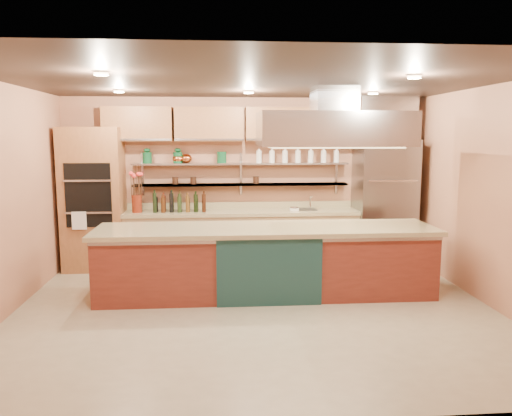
{
  "coord_description": "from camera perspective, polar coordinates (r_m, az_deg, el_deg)",
  "views": [
    {
      "loc": [
        -0.48,
        -5.99,
        2.17
      ],
      "look_at": [
        0.09,
        1.0,
        1.15
      ],
      "focal_mm": 35.0,
      "sensor_mm": 36.0,
      "label": 1
    }
  ],
  "objects": [
    {
      "name": "copper_kettle",
      "position": [
        8.38,
        -7.97,
        5.63
      ],
      "size": [
        0.2,
        0.2,
        0.15
      ],
      "primitive_type": "ellipsoid",
      "rotation": [
        0.0,
        0.0,
        -0.06
      ],
      "color": "#B75A2A",
      "rests_on": "wall_shelf_upper"
    },
    {
      "name": "wall_shelf_lower",
      "position": [
        8.41,
        -1.7,
        2.7
      ],
      "size": [
        3.6,
        0.26,
        0.03
      ],
      "primitive_type": "cube",
      "color": "#A6A9AD",
      "rests_on": "wall_back"
    },
    {
      "name": "oil_bottle_cluster",
      "position": [
        8.23,
        -8.72,
        0.57
      ],
      "size": [
        0.94,
        0.56,
        0.29
      ],
      "primitive_type": "cube",
      "rotation": [
        0.0,
        0.0,
        -0.35
      ],
      "color": "black",
      "rests_on": "back_counter"
    },
    {
      "name": "wall_shelf_upper",
      "position": [
        8.38,
        -1.71,
        5.08
      ],
      "size": [
        3.6,
        0.26,
        0.03
      ],
      "primitive_type": "cube",
      "color": "#A6A9AD",
      "rests_on": "wall_back"
    },
    {
      "name": "floor",
      "position": [
        6.39,
        -0.07,
        -11.64
      ],
      "size": [
        6.0,
        5.0,
        0.02
      ],
      "primitive_type": "cube",
      "color": "tan",
      "rests_on": "ground"
    },
    {
      "name": "range_hood",
      "position": [
        6.8,
        8.84,
        8.88
      ],
      "size": [
        2.0,
        1.0,
        0.45
      ],
      "primitive_type": "cube",
      "color": "#A6A9AD",
      "rests_on": "ceiling"
    },
    {
      "name": "refrigerator",
      "position": [
        8.68,
        14.42,
        0.62
      ],
      "size": [
        0.95,
        0.72,
        2.1
      ],
      "primitive_type": "cube",
      "color": "gray",
      "rests_on": "floor"
    },
    {
      "name": "green_canister",
      "position": [
        8.37,
        -3.94,
        5.8
      ],
      "size": [
        0.2,
        0.2,
        0.19
      ],
      "primitive_type": "cylinder",
      "rotation": [
        0.0,
        0.0,
        0.37
      ],
      "color": "#0E4222",
      "rests_on": "wall_shelf_upper"
    },
    {
      "name": "wall_right",
      "position": [
        6.97,
        25.35,
        1.16
      ],
      "size": [
        0.04,
        5.0,
        2.8
      ],
      "primitive_type": "cube",
      "color": "#AE7252",
      "rests_on": "floor"
    },
    {
      "name": "ceiling",
      "position": [
        6.04,
        -0.07,
        14.29
      ],
      "size": [
        6.0,
        5.0,
        0.02
      ],
      "primitive_type": "cube",
      "color": "black",
      "rests_on": "wall_back"
    },
    {
      "name": "bar_faucet",
      "position": [
        8.47,
        6.21,
        0.61
      ],
      "size": [
        0.04,
        0.04,
        0.23
      ],
      "primitive_type": "cylinder",
      "rotation": [
        0.0,
        0.0,
        0.16
      ],
      "color": "white",
      "rests_on": "back_counter"
    },
    {
      "name": "flower_vase",
      "position": [
        8.31,
        -13.45,
        0.48
      ],
      "size": [
        0.18,
        0.18,
        0.29
      ],
      "primitive_type": "cylinder",
      "rotation": [
        0.0,
        0.0,
        0.12
      ],
      "color": "maroon",
      "rests_on": "back_counter"
    },
    {
      "name": "wall_front",
      "position": [
        3.6,
        3.11,
        -4.03
      ],
      "size": [
        6.0,
        0.04,
        2.8
      ],
      "primitive_type": "cube",
      "color": "#AE7252",
      "rests_on": "floor"
    },
    {
      "name": "upper_cabinets",
      "position": [
        8.32,
        -1.36,
        9.53
      ],
      "size": [
        4.6,
        0.36,
        0.55
      ],
      "primitive_type": "cube",
      "color": "#965D36",
      "rests_on": "wall_back"
    },
    {
      "name": "back_counter",
      "position": [
        8.38,
        -1.61,
        -3.45
      ],
      "size": [
        3.84,
        0.64,
        0.93
      ],
      "primitive_type": "cube",
      "color": "tan",
      "rests_on": "floor"
    },
    {
      "name": "wall_back",
      "position": [
        8.54,
        -1.41,
        3.12
      ],
      "size": [
        6.0,
        0.04,
        2.8
      ],
      "primitive_type": "cube",
      "color": "#AE7252",
      "rests_on": "floor"
    },
    {
      "name": "island",
      "position": [
        6.86,
        1.14,
        -6.06
      ],
      "size": [
        4.5,
        1.0,
        0.94
      ],
      "primitive_type": "cube",
      "rotation": [
        0.0,
        0.0,
        -0.0
      ],
      "color": "maroon",
      "rests_on": "floor"
    },
    {
      "name": "oven_stack",
      "position": [
        8.46,
        -18.07,
        0.97
      ],
      "size": [
        0.95,
        0.64,
        2.3
      ],
      "primitive_type": "cube",
      "color": "#965D36",
      "rests_on": "floor"
    },
    {
      "name": "ceiling_downlights",
      "position": [
        6.24,
        -0.22,
        13.82
      ],
      "size": [
        4.0,
        2.8,
        0.02
      ],
      "primitive_type": "cube",
      "color": "#FFE5A5",
      "rests_on": "ceiling"
    },
    {
      "name": "kitchen_scale",
      "position": [
        8.33,
        4.38,
        -0.01
      ],
      "size": [
        0.17,
        0.14,
        0.08
      ],
      "primitive_type": "cube",
      "rotation": [
        0.0,
        0.0,
        0.29
      ],
      "color": "silver",
      "rests_on": "back_counter"
    }
  ]
}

